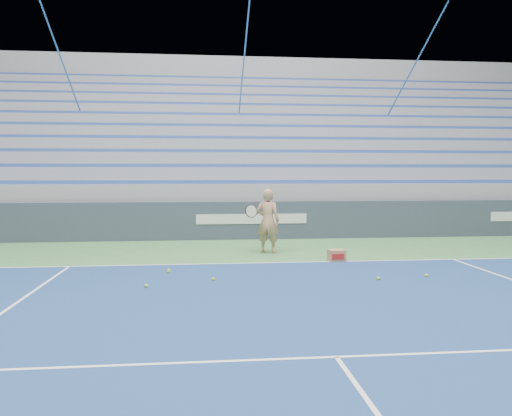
# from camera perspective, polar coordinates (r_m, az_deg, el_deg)

# --- Properties ---
(sponsor_barrier) EXTENTS (30.00, 0.32, 1.10)m
(sponsor_barrier) POSITION_cam_1_polar(r_m,az_deg,el_deg) (14.55, -0.52, -1.39)
(sponsor_barrier) COLOR #364052
(sponsor_barrier) RESTS_ON ground
(bleachers) EXTENTS (31.00, 9.15, 7.30)m
(bleachers) POSITION_cam_1_polar(r_m,az_deg,el_deg) (20.19, -2.06, 5.24)
(bleachers) COLOR #989AA0
(bleachers) RESTS_ON ground
(tennis_player) EXTENTS (0.94, 0.90, 1.55)m
(tennis_player) POSITION_cam_1_polar(r_m,az_deg,el_deg) (11.98, 1.34, -1.47)
(tennis_player) COLOR tan
(tennis_player) RESTS_ON ground
(ball_box) EXTENTS (0.38, 0.31, 0.26)m
(ball_box) POSITION_cam_1_polar(r_m,az_deg,el_deg) (11.02, 9.19, -5.39)
(ball_box) COLOR #A97652
(ball_box) RESTS_ON ground
(tennis_ball_0) EXTENTS (0.07, 0.07, 0.07)m
(tennis_ball_0) POSITION_cam_1_polar(r_m,az_deg,el_deg) (9.27, 13.78, -7.84)
(tennis_ball_0) COLOR #A6D32B
(tennis_ball_0) RESTS_ON ground
(tennis_ball_1) EXTENTS (0.07, 0.07, 0.07)m
(tennis_ball_1) POSITION_cam_1_polar(r_m,az_deg,el_deg) (8.63, -12.42, -8.70)
(tennis_ball_1) COLOR #A6D32B
(tennis_ball_1) RESTS_ON ground
(tennis_ball_2) EXTENTS (0.07, 0.07, 0.07)m
(tennis_ball_2) POSITION_cam_1_polar(r_m,az_deg,el_deg) (11.30, 10.10, -5.66)
(tennis_ball_2) COLOR #A6D32B
(tennis_ball_2) RESTS_ON ground
(tennis_ball_3) EXTENTS (0.07, 0.07, 0.07)m
(tennis_ball_3) POSITION_cam_1_polar(r_m,az_deg,el_deg) (9.93, -9.94, -6.99)
(tennis_ball_3) COLOR #A6D32B
(tennis_ball_3) RESTS_ON ground
(tennis_ball_4) EXTENTS (0.07, 0.07, 0.07)m
(tennis_ball_4) POSITION_cam_1_polar(r_m,az_deg,el_deg) (9.78, 18.89, -7.32)
(tennis_ball_4) COLOR #A6D32B
(tennis_ball_4) RESTS_ON ground
(tennis_ball_5) EXTENTS (0.07, 0.07, 0.07)m
(tennis_ball_5) POSITION_cam_1_polar(r_m,az_deg,el_deg) (8.99, -4.87, -8.11)
(tennis_ball_5) COLOR #A6D32B
(tennis_ball_5) RESTS_ON ground
(tennis_ball_6) EXTENTS (0.07, 0.07, 0.07)m
(tennis_ball_6) POSITION_cam_1_polar(r_m,az_deg,el_deg) (9.77, -10.00, -7.18)
(tennis_ball_6) COLOR #A6D32B
(tennis_ball_6) RESTS_ON ground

